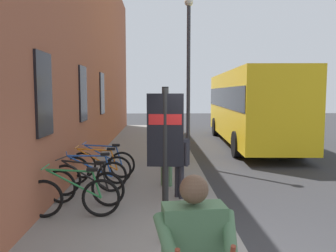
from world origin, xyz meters
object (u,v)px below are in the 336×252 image
object	(u,v)px
bicycle_by_door	(89,177)
pedestrian_crossing_street	(167,134)
bicycle_far_end	(73,197)
city_bus	(250,104)
pedestrian_near_bus	(166,144)
transit_info_sign	(165,140)
street_lamp	(188,67)
bicycle_nearest_sign	(103,164)
pedestrian_by_facade	(179,156)
bicycle_under_window	(97,169)
bicycle_mid_rack	(84,186)

from	to	relation	value
bicycle_by_door	pedestrian_crossing_street	distance (m)	3.51
bicycle_far_end	city_bus	bearing A→B (deg)	-31.07
bicycle_far_end	pedestrian_near_bus	bearing A→B (deg)	-39.76
bicycle_far_end	city_bus	world-z (taller)	city_bus
pedestrian_crossing_street	pedestrian_near_bus	distance (m)	2.26
bicycle_far_end	transit_info_sign	size ratio (longest dim) A/B	0.74
bicycle_far_end	street_lamp	distance (m)	6.33
bicycle_far_end	bicycle_nearest_sign	world-z (taller)	same
bicycle_by_door	pedestrian_by_facade	world-z (taller)	pedestrian_by_facade
bicycle_under_window	pedestrian_crossing_street	world-z (taller)	pedestrian_crossing_street
pedestrian_crossing_street	pedestrian_near_bus	xyz separation A→B (m)	(-2.25, 0.09, 0.03)
bicycle_under_window	bicycle_nearest_sign	size ratio (longest dim) A/B	1.00
bicycle_under_window	pedestrian_near_bus	bearing A→B (deg)	-95.83
bicycle_far_end	bicycle_mid_rack	bearing A→B (deg)	-4.38
bicycle_under_window	transit_info_sign	bearing A→B (deg)	-154.60
bicycle_mid_rack	pedestrian_by_facade	xyz separation A→B (m)	(0.44, -1.99, 0.55)
street_lamp	pedestrian_by_facade	bearing A→B (deg)	172.17
bicycle_under_window	bicycle_by_door	bearing A→B (deg)	178.11
bicycle_nearest_sign	bicycle_far_end	bearing A→B (deg)	178.38
bicycle_by_door	pedestrian_near_bus	world-z (taller)	pedestrian_near_bus
bicycle_mid_rack	pedestrian_crossing_street	bearing A→B (deg)	-26.29
pedestrian_by_facade	city_bus	bearing A→B (deg)	-24.01
transit_info_sign	bicycle_by_door	bearing A→B (deg)	32.34
bicycle_mid_rack	pedestrian_crossing_street	distance (m)	4.17
city_bus	pedestrian_crossing_street	bearing A→B (deg)	143.21
bicycle_by_door	bicycle_under_window	distance (m)	0.83
bicycle_nearest_sign	pedestrian_by_facade	xyz separation A→B (m)	(-1.83, -1.96, 0.55)
bicycle_nearest_sign	city_bus	distance (m)	9.04
city_bus	pedestrian_by_facade	bearing A→B (deg)	155.99
bicycle_far_end	bicycle_mid_rack	world-z (taller)	same
pedestrian_near_bus	street_lamp	world-z (taller)	street_lamp
bicycle_by_door	transit_info_sign	size ratio (longest dim) A/B	0.72
transit_info_sign	pedestrian_by_facade	bearing A→B (deg)	-8.92
transit_info_sign	pedestrian_by_facade	size ratio (longest dim) A/B	1.56
bicycle_under_window	street_lamp	size ratio (longest dim) A/B	0.33
bicycle_far_end	street_lamp	bearing A→B (deg)	-27.04
bicycle_nearest_sign	city_bus	xyz separation A→B (m)	(6.79, -5.80, 1.41)
bicycle_mid_rack	pedestrian_near_bus	world-z (taller)	pedestrian_near_bus
transit_info_sign	pedestrian_crossing_street	world-z (taller)	transit_info_sign
street_lamp	bicycle_far_end	bearing A→B (deg)	152.96
pedestrian_crossing_street	pedestrian_by_facade	size ratio (longest dim) A/B	1.08
bicycle_far_end	bicycle_mid_rack	size ratio (longest dim) A/B	1.02
bicycle_mid_rack	street_lamp	size ratio (longest dim) A/B	0.33
bicycle_far_end	transit_info_sign	world-z (taller)	transit_info_sign
bicycle_under_window	city_bus	size ratio (longest dim) A/B	0.17
bicycle_far_end	pedestrian_crossing_street	xyz separation A→B (m)	(4.41, -1.88, 0.63)
city_bus	pedestrian_near_bus	size ratio (longest dim) A/B	6.19
pedestrian_near_bus	street_lamp	bearing A→B (deg)	-15.25
bicycle_mid_rack	city_bus	distance (m)	10.86
bicycle_by_door	pedestrian_crossing_street	size ratio (longest dim) A/B	1.03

